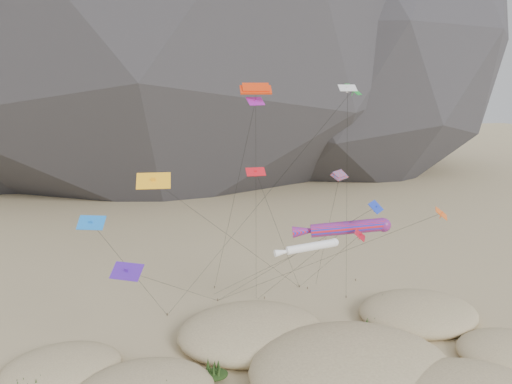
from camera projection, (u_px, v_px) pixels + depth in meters
dunes at (317, 379)px, 41.38m from camera, size 50.06×32.86×4.43m
kite_stakes at (274, 293)px, 60.14m from camera, size 24.64×7.63×0.30m
rainbow_tube_kite at (344, 228)px, 47.03m from camera, size 9.02×13.56×12.53m
white_tube_kite at (308, 247)px, 41.55m from camera, size 6.75×19.15×12.03m
orange_parafoil at (256, 91)px, 44.76m from camera, size 4.44×9.96×24.92m
multi_parafoil at (339, 178)px, 43.65m from camera, size 6.44×16.90×17.42m
delta_kites at (271, 183)px, 43.88m from camera, size 31.28×22.59×24.81m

